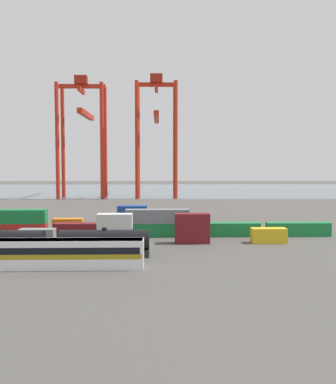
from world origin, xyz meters
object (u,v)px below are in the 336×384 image
at_px(shipping_container_4, 115,236).
at_px(gantry_crane_west, 83,125).
at_px(gantry_crane_central, 156,126).
at_px(shipping_container_16, 228,229).

distance_m(shipping_container_4, gantry_crane_west, 106.61).
relative_size(shipping_container_4, gantry_crane_central, 0.12).
bearing_deg(shipping_container_4, gantry_crane_central, 86.14).
distance_m(shipping_container_16, gantry_crane_west, 106.68).
bearing_deg(gantry_crane_central, shipping_container_4, -93.86).
bearing_deg(shipping_container_16, shipping_container_4, -161.46).
xyz_separation_m(shipping_container_4, shipping_container_16, (20.83, 6.99, 0.00)).
relative_size(shipping_container_16, gantry_crane_west, 0.25).
xyz_separation_m(shipping_container_4, gantry_crane_central, (6.81, 100.99, 27.40)).
bearing_deg(shipping_container_4, gantry_crane_west, 102.60).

